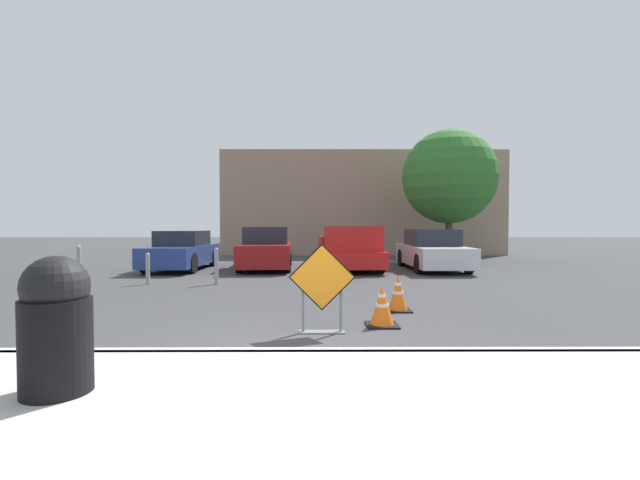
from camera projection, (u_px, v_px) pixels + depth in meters
ground_plane at (306, 272)px, 15.06m from camera, size 96.00×96.00×0.00m
sidewalk_strip at (272, 402)px, 3.72m from camera, size 24.65×2.68×0.14m
curb_lip at (284, 355)px, 5.06m from camera, size 24.65×0.20×0.14m
road_closed_sign at (322, 285)px, 6.36m from camera, size 1.00×0.20×1.35m
traffic_cone_nearest at (382, 306)px, 6.85m from camera, size 0.51×0.51×0.66m
traffic_cone_second at (398, 293)px, 8.07m from camera, size 0.48×0.48×0.69m
parked_car_nearest at (182, 251)px, 15.84m from camera, size 1.85×4.39×1.44m
parked_car_second at (266, 250)px, 16.14m from camera, size 2.04×4.58×1.58m
pickup_truck at (349, 250)px, 15.75m from camera, size 2.28×5.11×1.60m
parked_car_third at (432, 251)px, 15.84m from camera, size 1.92×4.58×1.49m
trash_bin at (56, 324)px, 3.74m from camera, size 0.58×0.58×1.21m
bollard_nearest at (216, 265)px, 11.77m from camera, size 0.12×0.12×1.02m
bollard_second at (148, 268)px, 11.76m from camera, size 0.12×0.12×0.87m
bollard_third at (79, 264)px, 11.75m from camera, size 0.12×0.12×1.08m
building_facade_backdrop at (360, 205)px, 25.86m from camera, size 15.84×5.00×5.81m
street_tree_behind_lot at (449, 177)px, 19.65m from camera, size 4.31×4.31×6.04m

